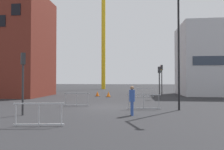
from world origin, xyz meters
name	(u,v)px	position (x,y,z in m)	size (l,w,h in m)	color
ground	(107,107)	(0.00, 0.00, 0.00)	(160.00, 160.00, 0.00)	#28282B
brick_building	(13,47)	(-13.49, 9.39, 6.41)	(8.75, 7.64, 12.82)	maroon
office_block	(216,60)	(13.39, 13.89, 4.84)	(9.78, 7.29, 9.68)	#B7B7BC
construction_crane	(103,5)	(-4.68, 29.67, 18.77)	(1.29, 20.22, 28.63)	gold
streetlamp_tall	(181,43)	(5.35, -1.29, 4.70)	(0.91, 1.86, 7.99)	black
traffic_light_verge	(159,77)	(4.90, 7.14, 2.41)	(0.38, 0.27, 3.56)	#2D2D30
traffic_light_near	(162,75)	(5.83, 12.44, 2.74)	(0.38, 0.27, 4.09)	#2D2D30
traffic_light_corner	(23,73)	(-4.54, -4.22, 2.53)	(0.36, 0.37, 3.75)	#2D2D30
pedestrian_walking	(132,98)	(2.00, -3.63, 1.02)	(0.34, 0.34, 1.75)	#33519E
safety_barrier_front	(77,99)	(-2.45, 0.20, 0.56)	(2.01, 0.21, 1.08)	gray
safety_barrier_right_run	(143,93)	(3.19, 9.25, 0.56)	(2.56, 0.44, 1.08)	#B2B5BA
safety_barrier_mid_span	(39,114)	(-2.20, -7.01, 0.56)	(2.28, 0.36, 1.08)	#B2B5BA
safety_barrier_left_run	(144,102)	(2.81, -1.04, 0.56)	(2.40, 0.19, 1.08)	gray
traffic_cone_striped	(108,94)	(-1.01, 9.42, 0.31)	(0.66, 0.66, 0.67)	black
traffic_cone_by_barrier	(97,94)	(-2.54, 10.32, 0.29)	(0.62, 0.62, 0.63)	black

